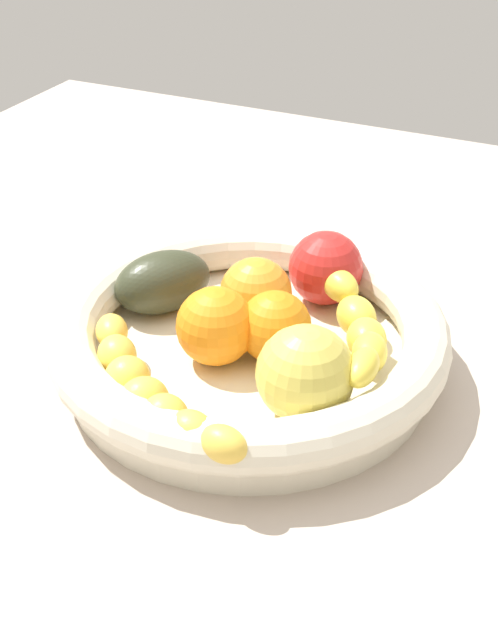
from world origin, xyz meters
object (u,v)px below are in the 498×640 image
at_px(banana_draped_left, 150,394).
at_px(tomato_red, 326,268).
at_px(orange_front, 216,326).
at_px(fruit_bowl, 249,340).
at_px(banana_draped_right, 354,319).
at_px(orange_mid_right, 256,293).
at_px(orange_mid_left, 277,324).
at_px(avocado_dark, 163,282).
at_px(apple_yellow, 305,374).

xyz_separation_m(banana_draped_left, tomato_red, (0.21, -0.05, 0.01)).
height_order(banana_draped_left, orange_front, orange_front).
bearing_deg(fruit_bowl, banana_draped_left, 166.45).
height_order(banana_draped_right, orange_mid_right, orange_mid_right).
relative_size(fruit_bowl, orange_mid_left, 5.51).
relative_size(banana_draped_right, orange_front, 2.84).
bearing_deg(orange_mid_left, orange_front, 122.11).
xyz_separation_m(banana_draped_right, orange_front, (-0.06, 0.10, 0.00)).
bearing_deg(avocado_dark, banana_draped_left, -153.73).
height_order(orange_mid_right, tomato_red, tomato_red).
xyz_separation_m(orange_front, orange_mid_right, (0.06, -0.01, -0.00)).
height_order(orange_mid_left, apple_yellow, apple_yellow).
bearing_deg(orange_front, orange_mid_left, -57.89).
relative_size(fruit_bowl, apple_yellow, 4.47).
height_order(fruit_bowl, banana_draped_left, banana_draped_left).
height_order(fruit_bowl, orange_mid_left, orange_mid_left).
bearing_deg(banana_draped_right, orange_front, 120.90).
height_order(banana_draped_right, avocado_dark, same).
xyz_separation_m(banana_draped_left, apple_yellow, (0.05, -0.10, 0.01)).
bearing_deg(banana_draped_right, apple_yellow, 176.58).
bearing_deg(tomato_red, apple_yellow, -164.65).
relative_size(banana_draped_right, orange_mid_right, 2.93).
distance_m(banana_draped_left, orange_front, 0.09).
relative_size(orange_mid_right, apple_yellow, 0.85).
xyz_separation_m(fruit_bowl, apple_yellow, (-0.06, -0.07, 0.03)).
relative_size(banana_draped_left, orange_mid_left, 3.04).
distance_m(orange_front, apple_yellow, 0.10).
height_order(banana_draped_right, apple_yellow, apple_yellow).
xyz_separation_m(orange_mid_right, tomato_red, (0.06, -0.04, 0.00)).
xyz_separation_m(fruit_bowl, orange_mid_right, (0.04, 0.01, 0.02)).
bearing_deg(orange_front, orange_mid_right, -7.00).
height_order(orange_front, avocado_dark, orange_front).
distance_m(orange_front, orange_mid_left, 0.05).
relative_size(fruit_bowl, banana_draped_right, 1.80).
bearing_deg(apple_yellow, orange_front, 68.80).
xyz_separation_m(orange_mid_left, avocado_dark, (0.02, 0.12, -0.00)).
distance_m(banana_draped_left, avocado_dark, 0.16).
distance_m(banana_draped_left, apple_yellow, 0.11).
distance_m(banana_draped_left, banana_draped_right, 0.18).
relative_size(orange_mid_left, orange_mid_right, 0.95).
height_order(banana_draped_left, orange_mid_right, orange_mid_right).
relative_size(tomato_red, avocado_dark, 0.75).
height_order(fruit_bowl, orange_front, orange_front).
relative_size(orange_mid_right, avocado_dark, 0.71).
bearing_deg(orange_front, banana_draped_right, -59.10).
height_order(orange_front, tomato_red, tomato_red).
bearing_deg(tomato_red, fruit_bowl, 164.69).
xyz_separation_m(fruit_bowl, orange_front, (-0.02, 0.02, 0.02)).
distance_m(banana_draped_left, tomato_red, 0.22).
height_order(orange_front, apple_yellow, apple_yellow).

